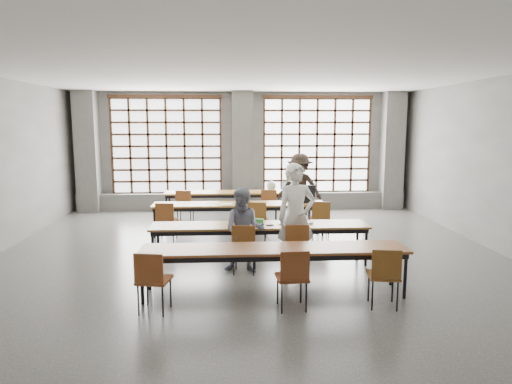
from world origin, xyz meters
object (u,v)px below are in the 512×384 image
chair_back_mid (269,202)px  student_back (300,188)px  chair_near_left (152,276)px  chair_near_right (385,272)px  chair_mid_left (166,218)px  desk_row_c (260,228)px  chair_front_left (244,244)px  chair_front_right (297,243)px  chair_mid_centre (257,217)px  student_male (296,218)px  desk_row_d (274,252)px  chair_mid_right (320,216)px  laptop_front (289,220)px  desk_row_a (239,194)px  laptop_back (288,188)px  red_pouch (154,276)px  chair_back_left (185,203)px  phone (270,225)px  backpack (307,194)px  chair_back_right (301,202)px  plastic_bag (271,186)px  chair_near_mid (293,273)px  desk_row_b (239,206)px  green_box (257,221)px  mouse (311,223)px

chair_back_mid → student_back: size_ratio=0.49×
chair_near_left → chair_near_right: (3.20, -0.00, 0.00)m
chair_mid_left → desk_row_c: bearing=-39.9°
chair_front_left → chair_front_right: size_ratio=1.00×
desk_row_c → chair_mid_centre: bearing=88.2°
chair_near_right → student_male: bearing=120.2°
chair_near_left → desk_row_d: bearing=20.1°
chair_mid_right → student_male: size_ratio=0.46×
desk_row_d → laptop_front: size_ratio=9.64×
chair_back_mid → desk_row_a: bearing=141.4°
chair_mid_left → chair_near_left: 3.86m
laptop_back → red_pouch: (-2.63, -6.34, -0.29)m
desk_row_c → chair_front_right: 0.88m
desk_row_a → chair_mid_centre: 2.50m
chair_mid_left → chair_mid_centre: same height
desk_row_d → chair_back_left: (-1.84, 5.06, -0.13)m
chair_mid_left → red_pouch: 3.78m
phone → backpack: bearing=65.8°
desk_row_c → chair_near_right: 2.74m
chair_back_right → plastic_bag: plastic_bag is taller
chair_back_left → chair_near_mid: size_ratio=1.00×
student_back → desk_row_a: bearing=-179.7°
plastic_bag → desk_row_a: bearing=-176.8°
chair_mid_left → chair_near_left: same height
chair_back_mid → chair_near_left: same height
chair_back_left → backpack: size_ratio=2.20×
student_male → plastic_bag: (-0.02, 4.64, -0.08)m
desk_row_b → chair_back_right: chair_back_right is taller
desk_row_b → laptop_back: bearing=54.6°
desk_row_b → green_box: 2.20m
plastic_bag → chair_back_left: bearing=-163.6°
chair_near_right → red_pouch: 3.19m
desk_row_a → chair_front_right: (0.91, -4.72, -0.13)m
chair_front_left → chair_near_left: bearing=-129.1°
chair_back_left → chair_near_mid: bearing=-70.2°
chair_back_right → chair_mid_centre: size_ratio=1.00×
green_box → desk_row_c: bearing=-58.0°
chair_mid_right → chair_back_left: bearing=150.0°
desk_row_b → mouse: mouse is taller
chair_mid_left → phone: 2.74m
chair_near_left → green_box: 2.78m
chair_front_right → chair_near_mid: bearing=-99.9°
chair_back_right → phone: bearing=-107.5°
chair_mid_centre → student_back: (1.23, 1.97, 0.36)m
chair_mid_left → chair_near_right: (3.55, -3.84, 0.00)m
chair_near_mid → chair_mid_left: bearing=120.5°
chair_back_mid → chair_back_left: bearing=-180.0°
chair_back_right → laptop_front: 3.45m
chair_front_left → chair_near_left: (-1.29, -1.59, 0.00)m
chair_back_mid → chair_mid_centre: 1.89m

